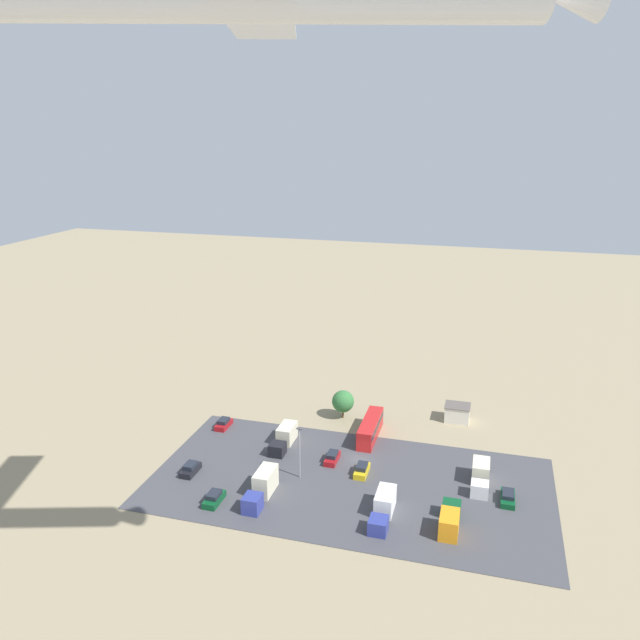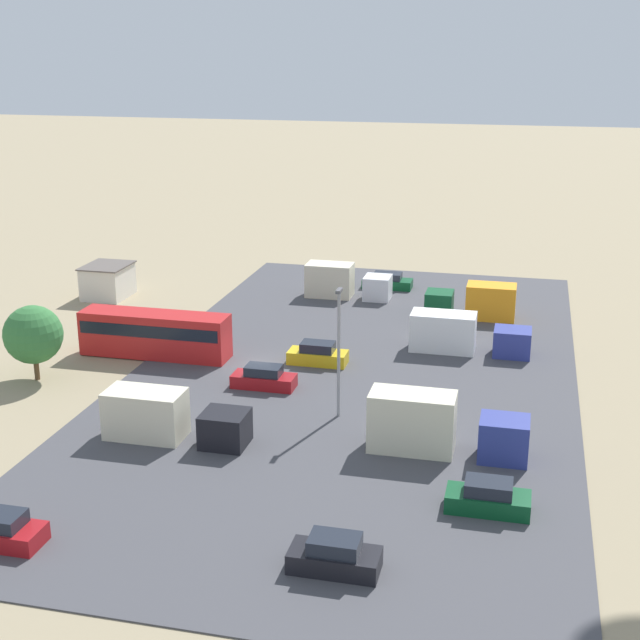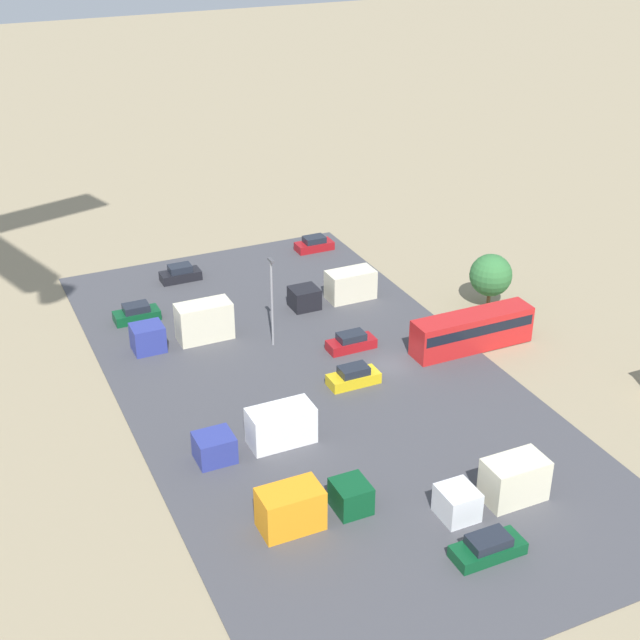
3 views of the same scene
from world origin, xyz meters
name	(u,v)px [view 1 (image 1 of 3)]	position (x,y,z in m)	size (l,w,h in m)	color
ground_plane	(359,460)	(0.00, 0.00, 0.00)	(400.00, 400.00, 0.00)	gray
parking_lot_surface	(349,483)	(0.00, 7.14, 0.04)	(60.19, 31.09, 0.08)	#424247
shed_building	(457,413)	(-14.25, -18.93, 1.53)	(4.60, 3.92, 3.06)	silver
bus	(370,428)	(-0.14, -8.07, 1.87)	(2.60, 11.33, 3.33)	red
parked_car_0	(191,469)	(24.51, 11.25, 0.77)	(1.91, 4.11, 1.66)	black
parked_car_1	(332,457)	(4.12, 1.72, 0.73)	(1.79, 4.35, 1.55)	maroon
parked_car_2	(362,470)	(-1.29, 4.21, 0.76)	(1.85, 4.32, 1.62)	gold
parked_car_3	(224,424)	(26.02, -4.61, 0.74)	(1.93, 4.15, 1.58)	maroon
parked_car_4	(214,498)	(17.53, 17.63, 0.76)	(1.94, 4.24, 1.64)	#0C4723
parked_car_5	(508,497)	(-23.13, 5.80, 0.70)	(1.98, 4.70, 1.48)	#0C4723
parked_truck_0	(480,476)	(-19.11, 2.30, 1.48)	(2.54, 7.80, 3.07)	silver
parked_truck_1	(450,520)	(-15.53, 14.70, 1.43)	(2.50, 7.58, 2.96)	#0C4723
parked_truck_2	(284,438)	(13.37, -1.40, 1.41)	(2.49, 8.66, 2.91)	black
parked_truck_3	(383,508)	(-6.45, 14.29, 1.42)	(2.47, 9.04, 2.93)	navy
parked_truck_4	(262,487)	(11.42, 14.38, 1.67)	(2.42, 9.09, 3.48)	navy
tree_near_shed	(343,401)	(6.27, -14.27, 3.32)	(4.10, 4.10, 5.38)	brown
light_pole_lot_centre	(300,450)	(7.73, 7.74, 4.68)	(0.90, 0.28, 8.34)	gray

